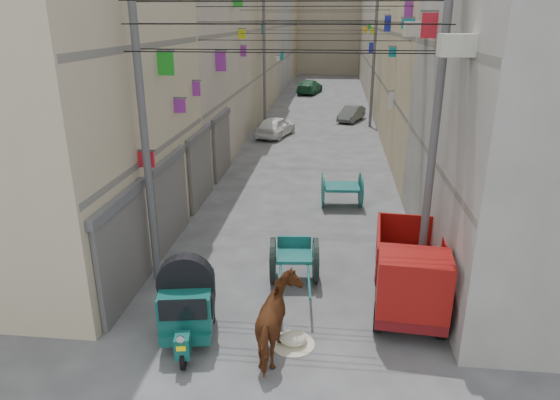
# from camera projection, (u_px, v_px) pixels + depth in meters

# --- Properties ---
(building_row_left) EXTENTS (8.00, 62.00, 14.00)m
(building_row_left) POSITION_uv_depth(u_px,v_px,m) (219.00, 25.00, 38.62)
(building_row_left) COLOR #BAAA8D
(building_row_left) RESTS_ON ground
(building_row_right) EXTENTS (8.00, 62.00, 14.00)m
(building_row_right) POSITION_uv_depth(u_px,v_px,m) (430.00, 25.00, 36.97)
(building_row_right) COLOR #A59F9B
(building_row_right) RESTS_ON ground
(end_cap_building) EXTENTS (22.00, 10.00, 13.00)m
(end_cap_building) POSITION_uv_depth(u_px,v_px,m) (329.00, 22.00, 67.54)
(end_cap_building) COLOR tan
(end_cap_building) RESTS_ON ground
(shutters_left) EXTENTS (0.18, 14.40, 2.88)m
(shutters_left) POSITION_uv_depth(u_px,v_px,m) (187.00, 181.00, 17.73)
(shutters_left) COLOR #4B4B50
(shutters_left) RESTS_ON ground
(signboards) EXTENTS (8.22, 40.52, 5.67)m
(signboards) POSITION_uv_depth(u_px,v_px,m) (313.00, 86.00, 27.19)
(signboards) COLOR #C6CD16
(signboards) RESTS_ON ground
(utility_poles) EXTENTS (7.40, 22.20, 8.00)m
(utility_poles) POSITION_uv_depth(u_px,v_px,m) (309.00, 87.00, 22.65)
(utility_poles) COLOR #525254
(utility_poles) RESTS_ON ground
(overhead_cables) EXTENTS (7.40, 22.52, 1.12)m
(overhead_cables) POSITION_uv_depth(u_px,v_px,m) (307.00, 23.00, 19.27)
(overhead_cables) COLOR black
(overhead_cables) RESTS_ON ground
(auto_rickshaw) EXTENTS (1.53, 2.30, 1.57)m
(auto_rickshaw) POSITION_uv_depth(u_px,v_px,m) (187.00, 301.00, 11.23)
(auto_rickshaw) COLOR black
(auto_rickshaw) RESTS_ON ground
(tonga_cart) EXTENTS (1.42, 2.90, 1.27)m
(tonga_cart) POSITION_uv_depth(u_px,v_px,m) (294.00, 260.00, 13.74)
(tonga_cart) COLOR black
(tonga_cart) RESTS_ON ground
(mini_truck) EXTENTS (1.91, 3.76, 2.04)m
(mini_truck) POSITION_uv_depth(u_px,v_px,m) (410.00, 280.00, 12.01)
(mini_truck) COLOR black
(mini_truck) RESTS_ON ground
(second_cart) EXTENTS (1.63, 1.46, 1.36)m
(second_cart) POSITION_uv_depth(u_px,v_px,m) (342.00, 189.00, 19.27)
(second_cart) COLOR #135551
(second_cart) RESTS_ON ground
(feed_sack) EXTENTS (0.61, 0.49, 0.31)m
(feed_sack) POSITION_uv_depth(u_px,v_px,m) (293.00, 338.00, 11.20)
(feed_sack) COLOR beige
(feed_sack) RESTS_ON ground
(horse) EXTENTS (0.92, 1.99, 1.67)m
(horse) POSITION_uv_depth(u_px,v_px,m) (279.00, 321.00, 10.64)
(horse) COLOR brown
(horse) RESTS_ON ground
(distant_car_white) EXTENTS (2.44, 3.97, 1.26)m
(distant_car_white) POSITION_uv_depth(u_px,v_px,m) (276.00, 126.00, 30.82)
(distant_car_white) COLOR white
(distant_car_white) RESTS_ON ground
(distant_car_grey) EXTENTS (2.14, 3.40, 1.06)m
(distant_car_grey) POSITION_uv_depth(u_px,v_px,m) (351.00, 114.00, 35.55)
(distant_car_grey) COLOR #4C504E
(distant_car_grey) RESTS_ON ground
(distant_car_green) EXTENTS (2.63, 4.77, 1.31)m
(distant_car_green) POSITION_uv_depth(u_px,v_px,m) (310.00, 87.00, 48.58)
(distant_car_green) COLOR #1F5B37
(distant_car_green) RESTS_ON ground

